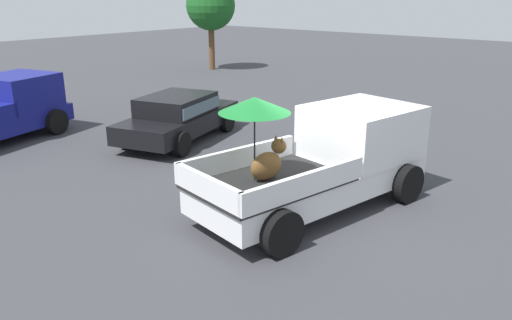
% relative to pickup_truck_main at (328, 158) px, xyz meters
% --- Properties ---
extents(ground_plane, '(80.00, 80.00, 0.00)m').
position_rel_pickup_truck_main_xyz_m(ground_plane, '(-0.42, 0.07, -0.98)').
color(ground_plane, '#38383D').
extents(pickup_truck_main, '(5.31, 2.99, 2.41)m').
position_rel_pickup_truck_main_xyz_m(pickup_truck_main, '(0.00, 0.00, 0.00)').
color(pickup_truck_main, black).
rests_on(pickup_truck_main, ground).
extents(parked_sedan_near, '(4.62, 2.91, 1.33)m').
position_rel_pickup_truck_main_xyz_m(parked_sedan_near, '(1.23, 5.83, -0.24)').
color(parked_sedan_near, black).
rests_on(parked_sedan_near, ground).
extents(tree_by_lot, '(2.62, 2.62, 4.71)m').
position_rel_pickup_truck_main_xyz_m(tree_by_lot, '(11.88, 14.89, 2.39)').
color(tree_by_lot, brown).
rests_on(tree_by_lot, ground).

